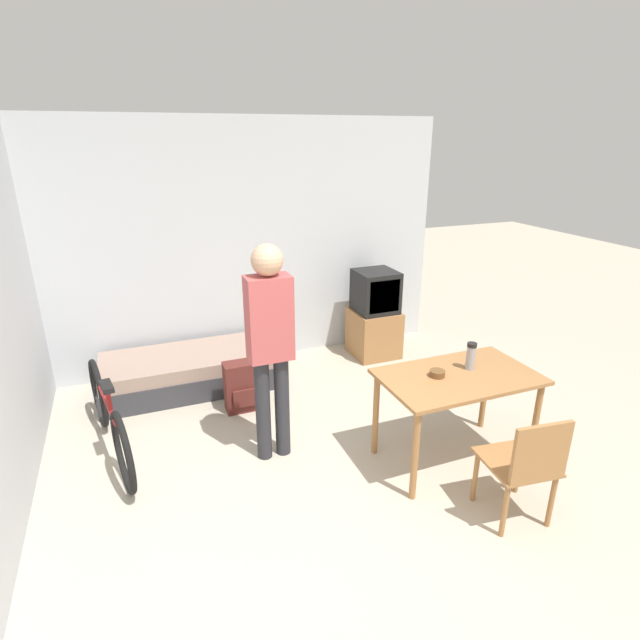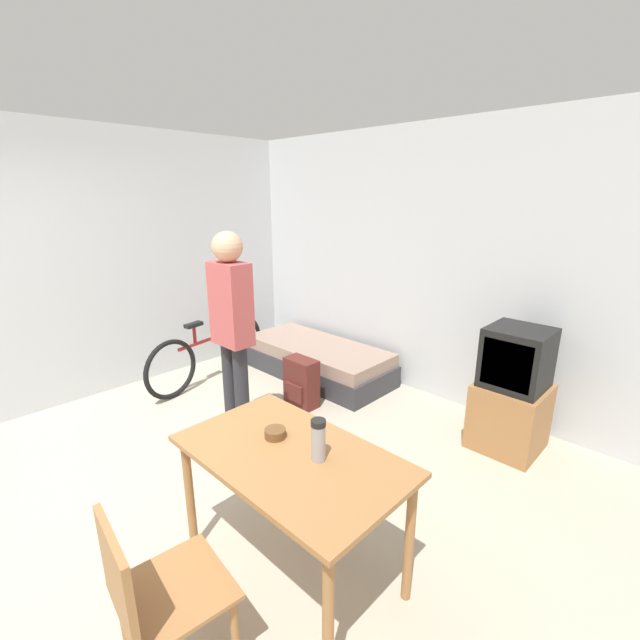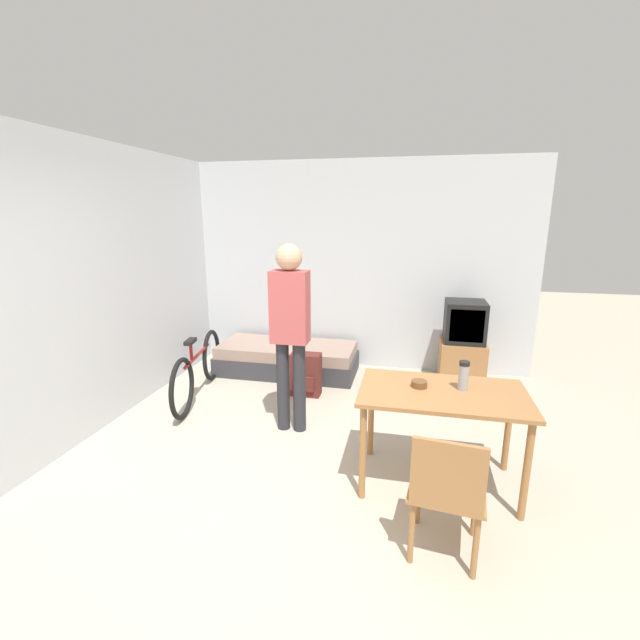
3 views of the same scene
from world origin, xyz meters
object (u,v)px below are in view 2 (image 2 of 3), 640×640
Objects in this scene: thermos_flask at (318,438)px; person_standing at (232,324)px; dining_table at (291,469)px; bicycle at (210,353)px; backpack at (301,383)px; tv at (512,393)px; wooden_chair at (151,593)px; daybed at (317,360)px; mate_bowl at (275,433)px.

person_standing is at bearing 160.31° from thermos_flask.
bicycle is (-2.57, 1.10, -0.34)m from dining_table.
backpack is (1.18, 0.30, -0.08)m from bicycle.
tv is 2.34m from person_standing.
wooden_chair is at bearing -97.31° from tv.
dining_table reaches higher than backpack.
person_standing reaches higher than thermos_flask.
tv reaches higher than wooden_chair.
daybed is 0.77m from backpack.
tv is 3.11m from bicycle.
dining_table is (-0.37, -2.09, 0.18)m from tv.
daybed is 1.72× the size of tv.
tv is at bearing 82.69° from wooden_chair.
backpack is at bearing 94.57° from person_standing.
wooden_chair is at bearing -78.30° from mate_bowl.
thermos_flask is at bearing 21.96° from dining_table.
tv is 1.91m from backpack.
bicycle is at bearing -165.67° from backpack.
wooden_chair is at bearing -99.86° from thermos_flask.
thermos_flask reaches higher than backpack.
thermos_flask is (-0.22, -2.03, 0.40)m from tv.
daybed is 1.48× the size of dining_table.
bicycle is at bearing -161.32° from tv.
bicycle is 0.94× the size of person_standing.
tv reaches higher than backpack.
wooden_chair is 0.51× the size of bicycle.
mate_bowl is (-0.31, -0.02, -0.10)m from thermos_flask.
wooden_chair reaches higher than bicycle.
dining_table is at bearing -23.71° from person_standing.
person_standing is 3.60× the size of backpack.
wooden_chair is at bearing -57.23° from backpack.
dining_table is 0.21m from mate_bowl.
person_standing is (0.48, -1.46, 0.86)m from daybed.
backpack is (-1.40, 1.40, -0.42)m from dining_table.
dining_table reaches higher than daybed.
person_standing reaches higher than dining_table.
thermos_flask is 2.14m from backpack.
person_standing is at bearing -85.43° from backpack.
daybed is 2.66m from mate_bowl.
wooden_chair reaches higher than daybed.
bicycle is at bearing 159.09° from thermos_flask.
bicycle is 7.51× the size of thermos_flask.
tv is (2.18, 0.04, 0.30)m from daybed.
person_standing is at bearing 134.41° from wooden_chair.
daybed is 2.13× the size of wooden_chair.
person_standing reaches higher than backpack.
mate_bowl is 0.24× the size of backpack.
tv is 1.24× the size of wooden_chair.
tv is at bearing 41.51° from person_standing.
person_standing reaches higher than mate_bowl.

